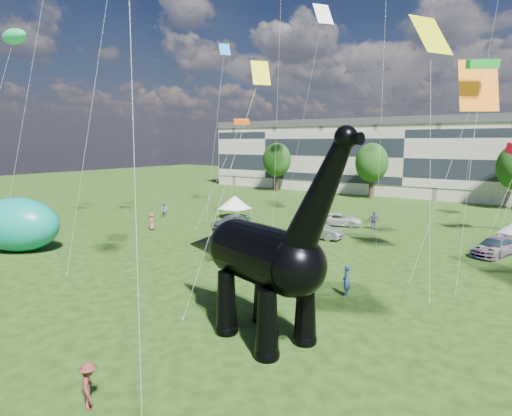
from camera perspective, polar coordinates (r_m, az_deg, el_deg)
The scene contains 12 objects.
ground at distance 20.69m, azimuth -7.10°, elevation -17.40°, with size 220.00×220.00×0.00m, color #16330C.
terrace_row at distance 78.42m, azimuth 20.24°, elevation 6.04°, with size 78.00×11.00×12.00m, color beige.
tree_far_left at distance 79.12m, azimuth 2.79°, elevation 6.80°, with size 5.20×5.20×9.44m.
tree_mid_left at distance 71.06m, azimuth 15.18°, elevation 6.27°, with size 5.20×5.20×9.44m.
dinosaur_sculpture at distance 20.07m, azimuth 0.23°, elevation -6.52°, with size 12.27×5.30×10.08m.
car_silver at distance 45.21m, azimuth -3.33°, elevation -1.81°, with size 1.81×4.49×1.53m, color #AEAFB3.
car_grey at distance 41.12m, azimuth 8.18°, elevation -2.94°, with size 1.65×4.73×1.56m, color slate.
car_white at distance 47.68m, azimuth 11.12°, elevation -1.51°, with size 2.25×4.89×1.36m, color silver.
car_dark at distance 39.64m, azimuth 29.23°, elevation -4.53°, with size 2.03×4.99×1.45m, color #595960.
gazebo_left at distance 51.62m, azimuth -2.88°, elevation 0.78°, with size 4.12×4.12×2.68m.
inflatable_teal at distance 40.90m, azimuth -29.19°, elevation -1.93°, with size 7.27×4.54×4.54m, color #0B8C7C.
visitors at distance 34.60m, azimuth 9.60°, elevation -5.04°, with size 50.11×41.43×1.88m.
Camera 1 is at (12.65, -13.58, 9.13)m, focal length 30.00 mm.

